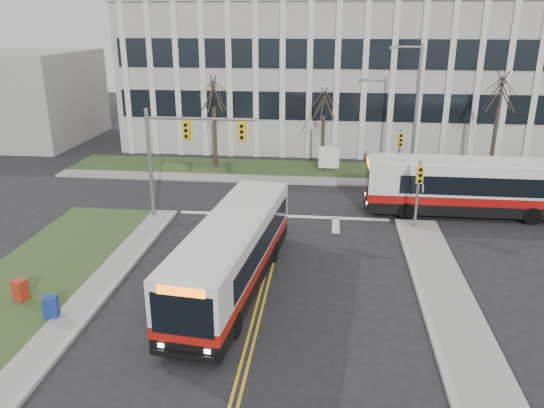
{
  "coord_description": "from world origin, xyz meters",
  "views": [
    {
      "loc": [
        2.5,
        -20.18,
        10.66
      ],
      "look_at": [
        -0.23,
        4.52,
        2.0
      ],
      "focal_mm": 35.0,
      "sensor_mm": 36.0,
      "label": 1
    }
  ],
  "objects": [
    {
      "name": "ground",
      "position": [
        0.0,
        0.0,
        0.0
      ],
      "size": [
        120.0,
        120.0,
        0.0
      ],
      "primitive_type": "plane",
      "color": "black",
      "rests_on": "ground"
    },
    {
      "name": "sidewalk_west",
      "position": [
        -7.0,
        -5.0,
        0.07
      ],
      "size": [
        1.2,
        26.0,
        0.14
      ],
      "primitive_type": "cube",
      "color": "#9E9B93",
      "rests_on": "ground"
    },
    {
      "name": "sidewalk_east",
      "position": [
        7.5,
        -5.0,
        0.07
      ],
      "size": [
        2.0,
        26.0,
        0.14
      ],
      "primitive_type": "cube",
      "color": "#9E9B93",
      "rests_on": "ground"
    },
    {
      "name": "sidewalk_cross",
      "position": [
        5.0,
        15.2,
        0.07
      ],
      "size": [
        44.0,
        1.6,
        0.14
      ],
      "primitive_type": "cube",
      "color": "#9E9B93",
      "rests_on": "ground"
    },
    {
      "name": "building_lawn",
      "position": [
        5.0,
        18.0,
        0.06
      ],
      "size": [
        44.0,
        5.0,
        0.12
      ],
      "primitive_type": "cube",
      "color": "#324C20",
      "rests_on": "ground"
    },
    {
      "name": "office_building",
      "position": [
        5.0,
        30.0,
        6.0
      ],
      "size": [
        40.0,
        16.0,
        12.0
      ],
      "primitive_type": "cube",
      "color": "#B6B1A8",
      "rests_on": "ground"
    },
    {
      "name": "building_annex",
      "position": [
        -26.0,
        26.0,
        4.0
      ],
      "size": [
        12.0,
        12.0,
        8.0
      ],
      "primitive_type": "cube",
      "color": "#9E9B93",
      "rests_on": "ground"
    },
    {
      "name": "mast_arm_signal",
      "position": [
        -5.62,
        7.16,
        4.26
      ],
      "size": [
        6.11,
        0.38,
        6.2
      ],
      "color": "slate",
      "rests_on": "ground"
    },
    {
      "name": "signal_pole_near",
      "position": [
        7.2,
        6.9,
        2.5
      ],
      "size": [
        0.34,
        0.39,
        3.8
      ],
      "color": "slate",
      "rests_on": "ground"
    },
    {
      "name": "signal_pole_far",
      "position": [
        7.2,
        15.4,
        2.5
      ],
      "size": [
        0.34,
        0.39,
        3.8
      ],
      "color": "slate",
      "rests_on": "ground"
    },
    {
      "name": "streetlight",
      "position": [
        8.03,
        16.2,
        5.19
      ],
      "size": [
        2.15,
        0.25,
        9.2
      ],
      "color": "slate",
      "rests_on": "ground"
    },
    {
      "name": "directory_sign",
      "position": [
        2.5,
        17.5,
        1.17
      ],
      "size": [
        1.5,
        0.12,
        2.0
      ],
      "color": "slate",
      "rests_on": "ground"
    },
    {
      "name": "tree_left",
      "position": [
        -6.0,
        18.0,
        5.51
      ],
      "size": [
        1.8,
        1.8,
        7.7
      ],
      "color": "#42352B",
      "rests_on": "ground"
    },
    {
      "name": "tree_mid",
      "position": [
        2.0,
        18.2,
        4.88
      ],
      "size": [
        1.8,
        1.8,
        6.82
      ],
      "color": "#42352B",
      "rests_on": "ground"
    },
    {
      "name": "tree_right",
      "position": [
        14.0,
        18.0,
        5.91
      ],
      "size": [
        1.8,
        1.8,
        8.25
      ],
      "color": "#42352B",
      "rests_on": "ground"
    },
    {
      "name": "bus_main",
      "position": [
        -1.3,
        -0.54,
        1.49
      ],
      "size": [
        3.6,
        11.36,
        2.98
      ],
      "primitive_type": null,
      "rotation": [
        0.0,
        0.0,
        -0.11
      ],
      "color": "silver",
      "rests_on": "ground"
    },
    {
      "name": "bus_cross",
      "position": [
        10.7,
        9.61,
        1.58
      ],
      "size": [
        11.9,
        2.64,
        3.17
      ],
      "primitive_type": null,
      "rotation": [
        0.0,
        0.0,
        -1.58
      ],
      "color": "silver",
      "rests_on": "ground"
    },
    {
      "name": "newspaper_box_blue",
      "position": [
        -7.62,
        -3.79,
        0.47
      ],
      "size": [
        0.6,
        0.57,
        0.95
      ],
      "primitive_type": "cube",
      "rotation": [
        0.0,
        0.0,
        0.27
      ],
      "color": "navy",
      "rests_on": "ground"
    },
    {
      "name": "newspaper_box_red",
      "position": [
        -9.5,
        -2.67,
        0.47
      ],
      "size": [
        0.61,
        0.58,
        0.95
      ],
      "primitive_type": "cube",
      "rotation": [
        0.0,
        0.0,
        -0.31
      ],
      "color": "#A32815",
      "rests_on": "ground"
    }
  ]
}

